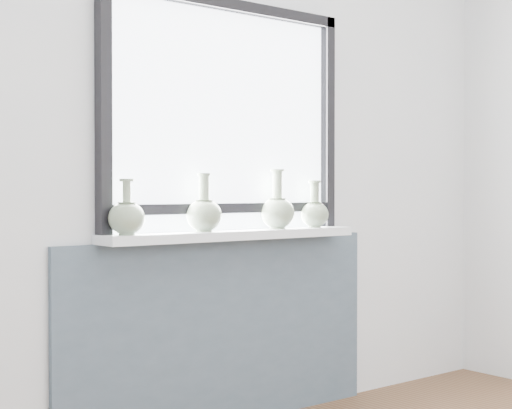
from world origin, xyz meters
TOP-DOWN VIEW (x-y plane):
  - back_wall at (0.00, 1.81)m, footprint 3.60×0.02m
  - apron_panel at (0.00, 1.78)m, footprint 1.70×0.03m
  - windowsill at (0.00, 1.71)m, footprint 1.32×0.18m
  - window at (0.00, 1.77)m, footprint 1.30×0.06m
  - vase_a at (-0.56, 1.69)m, footprint 0.15×0.15m
  - vase_b at (-0.17, 1.70)m, footprint 0.16×0.16m
  - vase_c at (0.26, 1.71)m, footprint 0.16×0.16m
  - vase_d at (0.49, 1.70)m, footprint 0.14×0.14m

SIDE VIEW (x-z plane):
  - apron_panel at x=0.00m, z-range 0.00..0.86m
  - windowsill at x=0.00m, z-range 0.86..0.90m
  - vase_d at x=0.49m, z-range 0.86..1.09m
  - vase_a at x=-0.56m, z-range 0.86..1.09m
  - vase_b at x=-0.17m, z-range 0.85..1.11m
  - vase_c at x=0.26m, z-range 0.85..1.13m
  - back_wall at x=0.00m, z-range 0.00..2.60m
  - window at x=0.00m, z-range 0.92..1.97m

